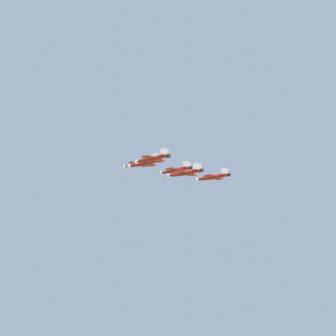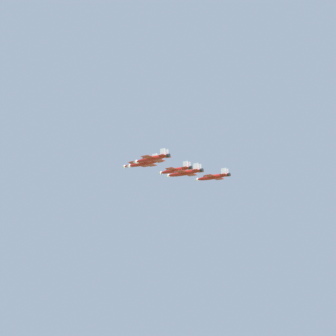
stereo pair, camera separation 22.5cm
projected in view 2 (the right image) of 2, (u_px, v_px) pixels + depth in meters
name	position (u px, v px, depth m)	size (l,w,h in m)	color
jet_lead	(138.00, 164.00, 256.69)	(18.08, 11.68, 3.90)	red
jet_left_wingman	(144.00, 163.00, 239.77)	(18.43, 11.89, 3.96)	red
jet_right_wingman	(175.00, 170.00, 256.95)	(18.73, 12.18, 4.06)	red
jet_left_outer	(152.00, 159.00, 223.18)	(17.92, 11.62, 3.87)	red
jet_right_outer	(212.00, 177.00, 257.14)	(18.87, 12.20, 4.07)	red
jet_slot_rear	(184.00, 173.00, 239.69)	(19.11, 12.34, 4.11)	red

